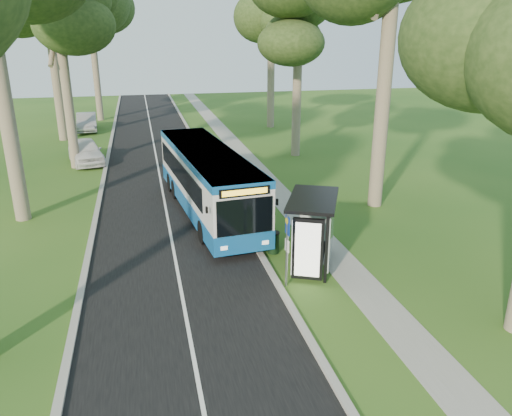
{
  "coord_description": "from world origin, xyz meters",
  "views": [
    {
      "loc": [
        -4.49,
        -17.29,
        8.8
      ],
      "look_at": [
        0.14,
        2.56,
        1.6
      ],
      "focal_mm": 35.0,
      "sensor_mm": 36.0,
      "label": 1
    }
  ],
  "objects_px": {
    "bus_stop_sign": "(287,243)",
    "car_white": "(86,151)",
    "litter_bin": "(273,242)",
    "bus": "(207,181)",
    "bus_shelter": "(320,222)",
    "car_silver": "(87,122)"
  },
  "relations": [
    {
      "from": "litter_bin",
      "to": "car_white",
      "type": "bearing_deg",
      "value": 116.72
    },
    {
      "from": "bus",
      "to": "car_white",
      "type": "bearing_deg",
      "value": 113.65
    },
    {
      "from": "bus_stop_sign",
      "to": "litter_bin",
      "type": "height_order",
      "value": "bus_stop_sign"
    },
    {
      "from": "bus_shelter",
      "to": "car_silver",
      "type": "relative_size",
      "value": 0.75
    },
    {
      "from": "bus",
      "to": "bus_stop_sign",
      "type": "bearing_deg",
      "value": -84.74
    },
    {
      "from": "bus_stop_sign",
      "to": "car_white",
      "type": "distance_m",
      "value": 22.52
    },
    {
      "from": "litter_bin",
      "to": "car_silver",
      "type": "distance_m",
      "value": 32.16
    },
    {
      "from": "litter_bin",
      "to": "car_white",
      "type": "distance_m",
      "value": 19.95
    },
    {
      "from": "bus",
      "to": "car_silver",
      "type": "xyz_separation_m",
      "value": [
        -7.96,
        25.05,
        -0.87
      ]
    },
    {
      "from": "litter_bin",
      "to": "car_white",
      "type": "relative_size",
      "value": 0.18
    },
    {
      "from": "bus_stop_sign",
      "to": "bus",
      "type": "bearing_deg",
      "value": 98.82
    },
    {
      "from": "litter_bin",
      "to": "bus_shelter",
      "type": "bearing_deg",
      "value": -56.32
    },
    {
      "from": "litter_bin",
      "to": "car_white",
      "type": "height_order",
      "value": "car_white"
    },
    {
      "from": "car_white",
      "to": "bus",
      "type": "bearing_deg",
      "value": -73.99
    },
    {
      "from": "bus",
      "to": "bus_stop_sign",
      "type": "height_order",
      "value": "bus"
    },
    {
      "from": "bus_shelter",
      "to": "litter_bin",
      "type": "height_order",
      "value": "bus_shelter"
    },
    {
      "from": "bus_shelter",
      "to": "litter_bin",
      "type": "relative_size",
      "value": 4.04
    },
    {
      "from": "litter_bin",
      "to": "car_silver",
      "type": "relative_size",
      "value": 0.18
    },
    {
      "from": "bus",
      "to": "car_white",
      "type": "distance_m",
      "value": 14.16
    },
    {
      "from": "bus_shelter",
      "to": "car_silver",
      "type": "xyz_separation_m",
      "value": [
        -11.24,
        32.53,
        -1.18
      ]
    },
    {
      "from": "bus",
      "to": "bus_shelter",
      "type": "distance_m",
      "value": 8.18
    },
    {
      "from": "bus_stop_sign",
      "to": "litter_bin",
      "type": "xyz_separation_m",
      "value": [
        0.29,
        2.95,
        -1.25
      ]
    }
  ]
}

